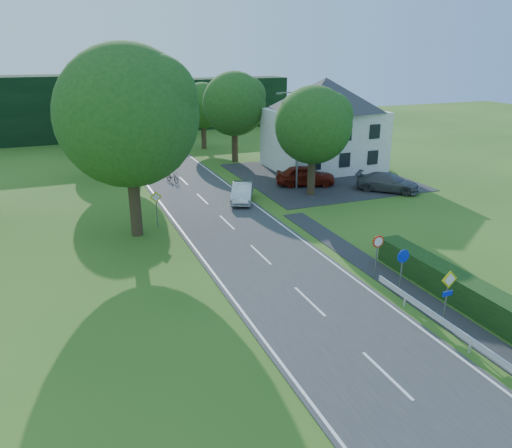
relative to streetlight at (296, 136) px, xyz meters
name	(u,v)px	position (x,y,z in m)	size (l,w,h in m)	color
road	(248,243)	(-8.06, -10.00, -4.44)	(7.00, 80.00, 0.04)	#343537
parking_pad	(319,176)	(3.94, 3.00, -4.44)	(14.00, 16.00, 0.04)	#27272A
line_edge_left	(196,250)	(-11.31, -10.00, -4.42)	(0.12, 80.00, 0.01)	white
line_edge_right	(296,235)	(-4.81, -10.00, -4.42)	(0.12, 80.00, 0.01)	white
line_centre	(248,242)	(-8.06, -10.00, -4.42)	(0.12, 80.00, 0.01)	white
tree_main	(130,143)	(-14.06, -6.00, 1.36)	(9.40, 9.40, 11.64)	#1C4B16
tree_left_far	(116,130)	(-13.06, 10.00, -0.17)	(7.00, 7.00, 8.58)	#1C4B16
tree_right_far	(234,117)	(-1.06, 12.00, 0.08)	(7.40, 7.40, 9.09)	#1C4B16
tree_left_back	(107,116)	(-12.56, 22.00, -0.43)	(6.60, 6.60, 8.07)	#1C4B16
tree_right_back	(203,116)	(-2.06, 20.00, -0.68)	(6.20, 6.20, 7.56)	#1C4B16
tree_right_mid	(313,142)	(0.44, -2.00, -0.17)	(7.00, 7.00, 8.58)	#1C4B16
treeline_right	(186,104)	(-0.06, 36.00, -0.96)	(30.00, 5.00, 7.00)	black
house_white	(324,123)	(5.94, 6.00, -0.06)	(10.60, 8.40, 8.60)	silver
streetlight	(296,136)	(0.00, 0.00, 0.00)	(2.03, 0.18, 8.00)	slate
sign_priority_right	(448,288)	(-3.76, -22.02, -2.67)	(0.78, 0.09, 2.59)	slate
sign_roundabout	(402,263)	(-3.76, -19.02, -2.79)	(0.64, 0.08, 2.37)	slate
sign_speed_limit	(378,247)	(-3.76, -17.03, -2.70)	(0.64, 0.11, 2.37)	slate
sign_priority_left	(156,202)	(-12.56, -5.02, -2.75)	(0.78, 0.09, 2.44)	slate
moving_car	(242,192)	(-5.36, -1.75, -3.71)	(1.50, 4.31, 1.42)	silver
motorcycle	(172,177)	(-9.05, 5.95, -3.98)	(0.59, 1.71, 0.90)	black
parked_car_red	(305,175)	(1.31, 0.67, -3.57)	(2.02, 5.03, 1.71)	maroon
parked_car_silver_a	(305,164)	(3.84, 5.58, -3.77)	(1.39, 3.99, 1.31)	silver
parked_car_grey	(388,182)	(6.74, -3.50, -3.69)	(2.06, 5.07, 1.47)	#505055
parked_car_silver_b	(364,163)	(9.04, 3.43, -3.69)	(2.42, 5.26, 1.46)	#9C9BA2
parasol	(316,168)	(3.48, 2.89, -3.55)	(1.90, 1.94, 1.74)	red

